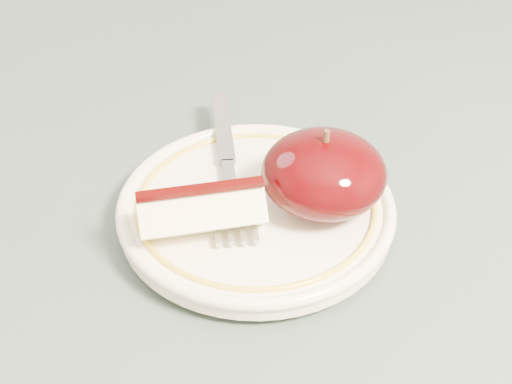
# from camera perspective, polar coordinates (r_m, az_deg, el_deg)

# --- Properties ---
(table) EXTENTS (0.90, 0.90, 0.75)m
(table) POSITION_cam_1_polar(r_m,az_deg,el_deg) (0.57, -5.78, -6.89)
(table) COLOR brown
(table) RESTS_ON ground
(plate) EXTENTS (0.19, 0.19, 0.02)m
(plate) POSITION_cam_1_polar(r_m,az_deg,el_deg) (0.48, -0.00, -1.30)
(plate) COLOR #F5EACD
(plate) RESTS_ON table
(apple_half) EXTENTS (0.08, 0.08, 0.06)m
(apple_half) POSITION_cam_1_polar(r_m,az_deg,el_deg) (0.46, 5.44, 1.50)
(apple_half) COLOR black
(apple_half) RESTS_ON plate
(apple_wedge) EXTENTS (0.09, 0.06, 0.04)m
(apple_wedge) POSITION_cam_1_polar(r_m,az_deg,el_deg) (0.44, -4.35, -1.58)
(apple_wedge) COLOR #FFF4BB
(apple_wedge) RESTS_ON plate
(fork) EXTENTS (0.06, 0.18, 0.00)m
(fork) POSITION_cam_1_polar(r_m,az_deg,el_deg) (0.50, -2.29, 2.33)
(fork) COLOR #95989D
(fork) RESTS_ON plate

